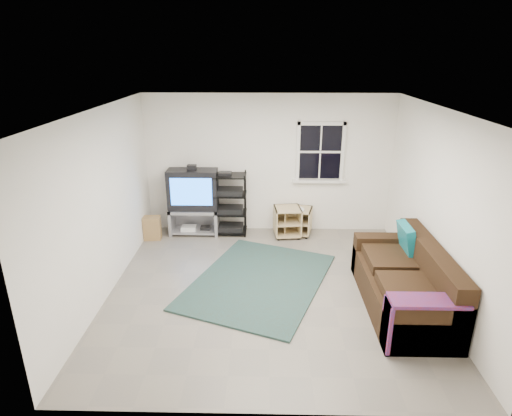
{
  "coord_description": "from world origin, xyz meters",
  "views": [
    {
      "loc": [
        -0.06,
        -5.49,
        3.3
      ],
      "look_at": [
        -0.19,
        0.4,
        1.13
      ],
      "focal_mm": 30.0,
      "sensor_mm": 36.0,
      "label": 1
    }
  ],
  "objects_px": {
    "av_rack": "(230,207)",
    "side_table_left": "(287,220)",
    "tv_unit": "(193,196)",
    "side_table_right": "(299,219)",
    "sofa": "(406,284)"
  },
  "relations": [
    {
      "from": "tv_unit",
      "to": "side_table_right",
      "type": "distance_m",
      "value": 2.03
    },
    {
      "from": "tv_unit",
      "to": "side_table_left",
      "type": "relative_size",
      "value": 2.41
    },
    {
      "from": "tv_unit",
      "to": "side_table_right",
      "type": "relative_size",
      "value": 2.42
    },
    {
      "from": "tv_unit",
      "to": "sofa",
      "type": "relative_size",
      "value": 0.63
    },
    {
      "from": "side_table_right",
      "to": "sofa",
      "type": "height_order",
      "value": "sofa"
    },
    {
      "from": "tv_unit",
      "to": "av_rack",
      "type": "relative_size",
      "value": 1.12
    },
    {
      "from": "tv_unit",
      "to": "side_table_left",
      "type": "distance_m",
      "value": 1.81
    },
    {
      "from": "side_table_right",
      "to": "sofa",
      "type": "distance_m",
      "value": 2.78
    },
    {
      "from": "av_rack",
      "to": "side_table_right",
      "type": "bearing_deg",
      "value": 0.45
    },
    {
      "from": "av_rack",
      "to": "side_table_right",
      "type": "relative_size",
      "value": 2.16
    },
    {
      "from": "av_rack",
      "to": "side_table_left",
      "type": "distance_m",
      "value": 1.1
    },
    {
      "from": "tv_unit",
      "to": "sofa",
      "type": "height_order",
      "value": "tv_unit"
    },
    {
      "from": "tv_unit",
      "to": "side_table_right",
      "type": "bearing_deg",
      "value": 0.7
    },
    {
      "from": "side_table_left",
      "to": "tv_unit",
      "type": "bearing_deg",
      "value": 177.99
    },
    {
      "from": "side_table_left",
      "to": "side_table_right",
      "type": "relative_size",
      "value": 1.01
    }
  ]
}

